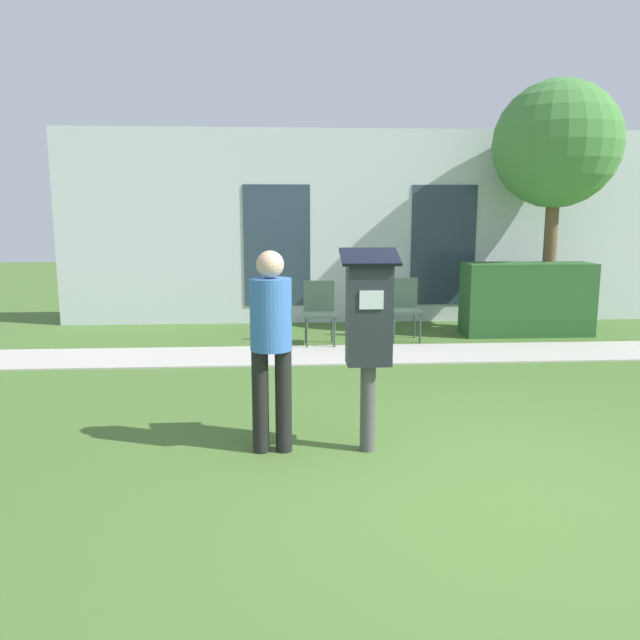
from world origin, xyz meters
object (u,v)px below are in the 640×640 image
(person_standing, at_px, (271,336))
(outdoor_chair_left, at_px, (319,308))
(outdoor_chair_middle, at_px, (404,304))
(parking_meter, at_px, (369,324))

(person_standing, height_order, outdoor_chair_left, person_standing)
(person_standing, xyz_separation_m, outdoor_chair_middle, (1.88, 4.25, -0.40))
(parking_meter, bearing_deg, person_standing, 177.80)
(outdoor_chair_left, bearing_deg, parking_meter, -86.47)
(outdoor_chair_middle, bearing_deg, person_standing, -120.05)
(person_standing, relative_size, outdoor_chair_middle, 1.76)
(parking_meter, xyz_separation_m, person_standing, (-0.75, 0.03, -0.09))
(person_standing, relative_size, outdoor_chair_left, 1.76)
(outdoor_chair_middle, bearing_deg, outdoor_chair_left, -173.93)
(parking_meter, height_order, outdoor_chair_middle, parking_meter)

